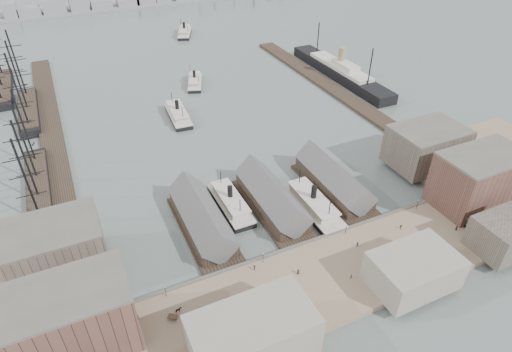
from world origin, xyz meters
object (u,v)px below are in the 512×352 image
ferry_docked_west (231,202)px  tram (460,214)px  ocean_steamer (340,71)px  horse_cart_center (293,293)px  horse_cart_left (177,312)px  horse_cart_right (401,263)px

ferry_docked_west → tram: size_ratio=2.63×
ocean_steamer → tram: ocean_steamer is taller
tram → horse_cart_center: tram is taller
ocean_steamer → horse_cart_center: size_ratio=18.01×
ferry_docked_west → horse_cart_left: (-30.87, -37.79, 0.50)m
ocean_steamer → horse_cart_center: bearing=-128.7°
ocean_steamer → horse_cart_left: 183.47m
horse_cart_left → ocean_steamer: bearing=-11.0°
tram → horse_cart_right: tram is taller
ferry_docked_west → horse_cart_left: bearing=-129.2°
ferry_docked_west → horse_cart_center: ferry_docked_west is taller
horse_cart_left → horse_cart_right: 67.02m
tram → horse_cart_right: 33.35m
horse_cart_left → horse_cart_right: size_ratio=0.93×
ferry_docked_west → horse_cart_center: bearing=-89.9°
ocean_steamer → tram: 132.07m
ferry_docked_west → ocean_steamer: (105.00, 85.50, 1.49)m
ocean_steamer → ferry_docked_west: bearing=-140.8°
ferry_docked_west → horse_cart_right: (35.15, -49.39, 0.53)m
ferry_docked_west → horse_cart_right: ferry_docked_west is taller
ferry_docked_west → tram: ferry_docked_west is taller
ferry_docked_west → ocean_steamer: bearing=39.2°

